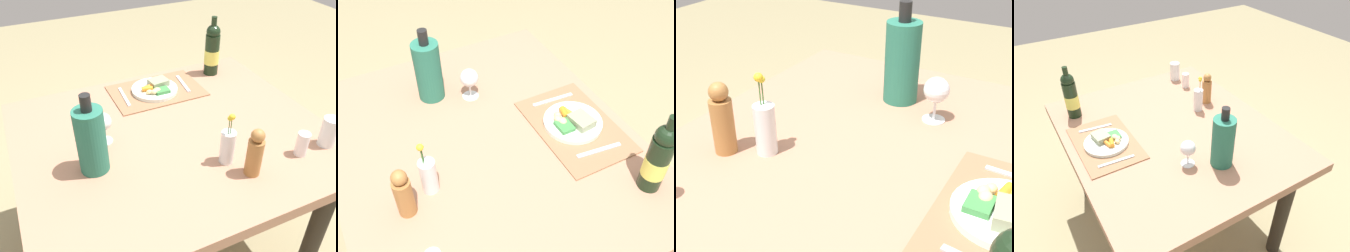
# 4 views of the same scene
# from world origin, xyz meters

# --- Properties ---
(ground_plane) EXTENTS (8.00, 8.00, 0.00)m
(ground_plane) POSITION_xyz_m (0.00, 0.00, 0.00)
(ground_plane) COLOR #978C65
(dining_table) EXTENTS (1.29, 1.09, 0.76)m
(dining_table) POSITION_xyz_m (0.00, 0.00, 0.66)
(dining_table) COLOR #AC795E
(dining_table) RESTS_ON ground_plane
(placemat) EXTENTS (0.45, 0.29, 0.01)m
(placemat) POSITION_xyz_m (-0.08, -0.35, 0.76)
(placemat) COLOR #926747
(placemat) RESTS_ON dining_table
(dinner_plate) EXTENTS (0.23, 0.23, 0.05)m
(dinner_plate) POSITION_xyz_m (-0.07, -0.35, 0.78)
(dinner_plate) COLOR white
(dinner_plate) RESTS_ON placemat
(fork) EXTENTS (0.04, 0.18, 0.00)m
(fork) POSITION_xyz_m (-0.23, -0.36, 0.77)
(fork) COLOR silver
(fork) RESTS_ON placemat
(knife) EXTENTS (0.03, 0.18, 0.00)m
(knife) POSITION_xyz_m (0.09, -0.36, 0.77)
(knife) COLOR silver
(knife) RESTS_ON placemat
(pepper_mill) EXTENTS (0.06, 0.06, 0.19)m
(pepper_mill) POSITION_xyz_m (-0.15, 0.34, 0.85)
(pepper_mill) COLOR #A66F39
(pepper_mill) RESTS_ON dining_table
(flower_vase) EXTENTS (0.06, 0.06, 0.22)m
(flower_vase) POSITION_xyz_m (-0.10, 0.25, 0.83)
(flower_vase) COLOR silver
(flower_vase) RESTS_ON dining_table
(wine_bottle) EXTENTS (0.08, 0.08, 0.31)m
(wine_bottle) POSITION_xyz_m (-0.42, -0.41, 0.89)
(wine_bottle) COLOR black
(wine_bottle) RESTS_ON dining_table
(cooler_bottle) EXTENTS (0.11, 0.11, 0.31)m
(cooler_bottle) POSITION_xyz_m (0.36, 0.08, 0.89)
(cooler_bottle) COLOR #276D57
(cooler_bottle) RESTS_ON dining_table
(wine_glass) EXTENTS (0.07, 0.07, 0.13)m
(wine_glass) POSITION_xyz_m (0.28, -0.07, 0.85)
(wine_glass) COLOR white
(wine_glass) RESTS_ON dining_table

